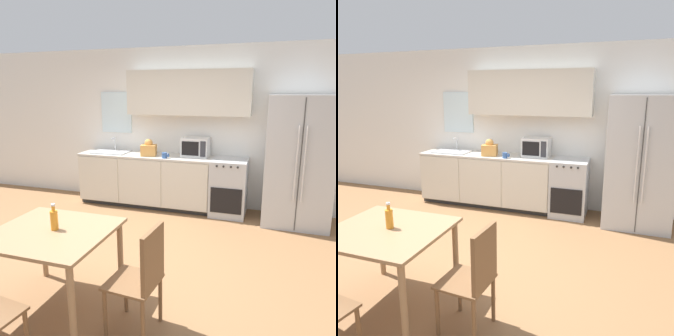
% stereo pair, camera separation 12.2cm
% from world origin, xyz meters
% --- Properties ---
extents(ground_plane, '(12.00, 12.00, 0.00)m').
position_xyz_m(ground_plane, '(0.00, 0.00, 0.00)').
color(ground_plane, olive).
extents(wall_back, '(12.00, 0.38, 2.70)m').
position_xyz_m(wall_back, '(0.03, 2.33, 1.47)').
color(wall_back, silver).
rests_on(wall_back, ground_plane).
extents(kitchen_counter, '(2.34, 0.62, 0.91)m').
position_xyz_m(kitchen_counter, '(-0.52, 2.04, 0.46)').
color(kitchen_counter, '#333333').
rests_on(kitchen_counter, ground_plane).
extents(oven_range, '(0.56, 0.65, 0.91)m').
position_xyz_m(oven_range, '(0.93, 2.02, 0.46)').
color(oven_range, '#B7BABC').
rests_on(oven_range, ground_plane).
extents(refrigerator, '(0.94, 0.81, 1.92)m').
position_xyz_m(refrigerator, '(1.94, 1.95, 0.96)').
color(refrigerator, silver).
rests_on(refrigerator, ground_plane).
extents(kitchen_sink, '(0.64, 0.44, 0.25)m').
position_xyz_m(kitchen_sink, '(-1.18, 2.05, 0.92)').
color(kitchen_sink, '#B7BABC').
rests_on(kitchen_sink, kitchen_counter).
extents(microwave, '(0.44, 0.34, 0.31)m').
position_xyz_m(microwave, '(0.34, 2.14, 1.06)').
color(microwave, silver).
rests_on(microwave, kitchen_counter).
extents(coffee_mug, '(0.12, 0.08, 0.09)m').
position_xyz_m(coffee_mug, '(-0.10, 1.84, 0.95)').
color(coffee_mug, '#335999').
rests_on(coffee_mug, kitchen_counter).
extents(grocery_bag_0, '(0.29, 0.26, 0.28)m').
position_xyz_m(grocery_bag_0, '(-0.43, 1.97, 1.02)').
color(grocery_bag_0, '#DB994C').
rests_on(grocery_bag_0, kitchen_counter).
extents(dining_table, '(1.03, 0.95, 0.76)m').
position_xyz_m(dining_table, '(-0.26, -0.88, 0.66)').
color(dining_table, '#997551').
rests_on(dining_table, ground_plane).
extents(dining_chair_side, '(0.43, 0.43, 0.93)m').
position_xyz_m(dining_chair_side, '(0.63, -0.94, 0.54)').
color(dining_chair_side, brown).
rests_on(dining_chair_side, ground_plane).
extents(drink_bottle, '(0.07, 0.07, 0.24)m').
position_xyz_m(drink_bottle, '(-0.24, -0.86, 0.86)').
color(drink_bottle, orange).
rests_on(drink_bottle, dining_table).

